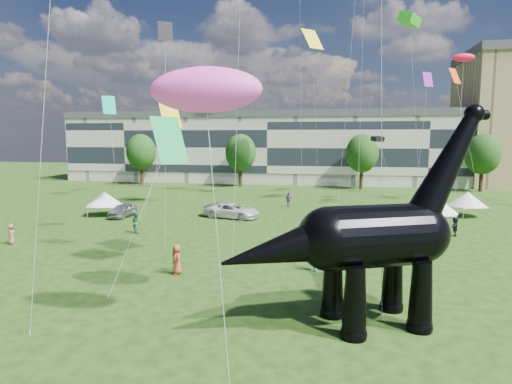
# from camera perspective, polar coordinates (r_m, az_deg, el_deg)

# --- Properties ---
(ground) EXTENTS (220.00, 220.00, 0.00)m
(ground) POSITION_cam_1_polar(r_m,az_deg,el_deg) (20.04, -1.06, -17.39)
(ground) COLOR #16330C
(ground) RESTS_ON ground
(terrace_row) EXTENTS (78.00, 11.00, 12.00)m
(terrace_row) POSITION_cam_1_polar(r_m,az_deg,el_deg) (80.72, 2.10, 5.64)
(terrace_row) COLOR beige
(terrace_row) RESTS_ON ground
(tree_far_left) EXTENTS (5.20, 5.20, 9.44)m
(tree_far_left) POSITION_cam_1_polar(r_m,az_deg,el_deg) (78.44, -15.08, 5.56)
(tree_far_left) COLOR #382314
(tree_far_left) RESTS_ON ground
(tree_mid_left) EXTENTS (5.20, 5.20, 9.44)m
(tree_mid_left) POSITION_cam_1_polar(r_m,az_deg,el_deg) (72.57, -2.07, 5.68)
(tree_mid_left) COLOR #382314
(tree_mid_left) RESTS_ON ground
(tree_mid_right) EXTENTS (5.20, 5.20, 9.44)m
(tree_mid_right) POSITION_cam_1_polar(r_m,az_deg,el_deg) (71.01, 13.97, 5.43)
(tree_mid_right) COLOR #382314
(tree_mid_right) RESTS_ON ground
(tree_far_right) EXTENTS (5.20, 5.20, 9.44)m
(tree_far_right) POSITION_cam_1_polar(r_m,az_deg,el_deg) (74.32, 28.01, 4.87)
(tree_far_right) COLOR #382314
(tree_far_right) RESTS_ON ground
(dinosaur_sculpture) EXTENTS (12.16, 6.69, 10.24)m
(dinosaur_sculpture) POSITION_cam_1_polar(r_m,az_deg,el_deg) (19.52, 14.40, -6.27)
(dinosaur_sculpture) COLOR black
(dinosaur_sculpture) RESTS_ON ground
(car_silver) EXTENTS (1.70, 4.20, 1.43)m
(car_silver) POSITION_cam_1_polar(r_m,az_deg,el_deg) (47.24, -17.38, -2.34)
(car_silver) COLOR #ADADB2
(car_silver) RESTS_ON ground
(car_grey) EXTENTS (4.56, 2.42, 1.43)m
(car_grey) POSITION_cam_1_polar(r_m,az_deg,el_deg) (45.73, -4.35, -2.34)
(car_grey) COLOR slate
(car_grey) RESTS_ON ground
(car_white) EXTENTS (5.97, 3.87, 1.53)m
(car_white) POSITION_cam_1_polar(r_m,az_deg,el_deg) (44.56, -3.02, -2.52)
(car_white) COLOR white
(car_white) RESTS_ON ground
(car_dark) EXTENTS (5.10, 5.70, 1.59)m
(car_dark) POSITION_cam_1_polar(r_m,az_deg,el_deg) (41.44, 20.39, -3.68)
(car_dark) COLOR #595960
(car_dark) RESTS_ON ground
(gazebo_near) EXTENTS (4.25, 4.25, 2.87)m
(gazebo_near) POSITION_cam_1_polar(r_m,az_deg,el_deg) (44.07, 22.76, -1.55)
(gazebo_near) COLOR white
(gazebo_near) RESTS_ON ground
(gazebo_far) EXTENTS (4.83, 4.83, 2.64)m
(gazebo_far) POSITION_cam_1_polar(r_m,az_deg,el_deg) (50.55, 26.38, -0.85)
(gazebo_far) COLOR white
(gazebo_far) RESTS_ON ground
(gazebo_left) EXTENTS (4.13, 4.13, 2.56)m
(gazebo_left) POSITION_cam_1_polar(r_m,az_deg,el_deg) (48.66, -19.54, -0.86)
(gazebo_left) COLOR white
(gazebo_left) RESTS_ON ground
(visitors) EXTENTS (57.09, 28.00, 1.87)m
(visitors) POSITION_cam_1_polar(r_m,az_deg,el_deg) (36.92, -2.79, -4.40)
(visitors) COLOR #2E733A
(visitors) RESTS_ON ground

